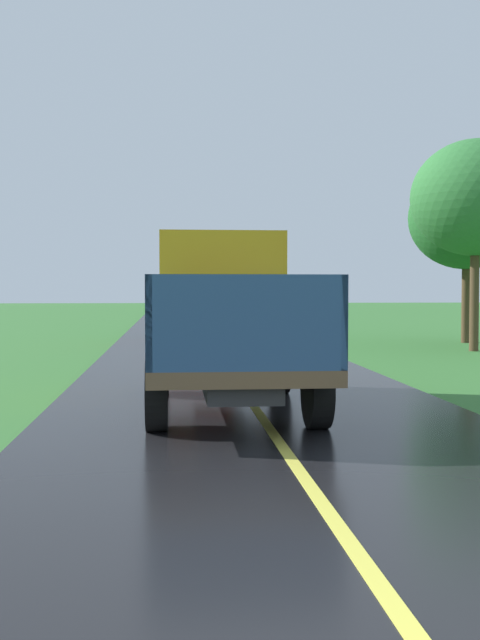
# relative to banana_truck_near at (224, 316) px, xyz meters

# --- Properties ---
(banana_truck_near) EXTENTS (2.38, 5.82, 2.80)m
(banana_truck_near) POSITION_rel_banana_truck_near_xyz_m (0.00, 0.00, 0.00)
(banana_truck_near) COLOR #2D2D30
(banana_truck_near) RESTS_ON road_surface
(banana_truck_far) EXTENTS (2.38, 5.81, 2.80)m
(banana_truck_far) POSITION_rel_banana_truck_near_xyz_m (0.02, 15.88, -0.01)
(banana_truck_far) COLOR #2D2D30
(banana_truck_far) RESTS_ON road_surface
(roadside_tree_near_left) EXTENTS (4.06, 4.06, 6.26)m
(roadside_tree_near_left) POSITION_rel_banana_truck_near_xyz_m (9.54, 13.67, 2.95)
(roadside_tree_near_left) COLOR #4C3823
(roadside_tree_near_left) RESTS_ON ground
(roadside_tree_mid_right) EXTENTS (3.94, 3.94, 6.47)m
(roadside_tree_mid_right) POSITION_rel_banana_truck_near_xyz_m (8.42, 10.18, 3.21)
(roadside_tree_mid_right) COLOR #4C3823
(roadside_tree_mid_right) RESTS_ON ground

